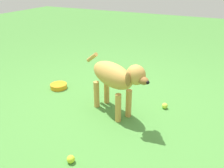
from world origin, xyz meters
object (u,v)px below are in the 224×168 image
water_bowl (59,86)px  dog (115,77)px  tennis_ball_1 (71,159)px  tennis_ball_0 (165,106)px

water_bowl → dog: bearing=77.0°
dog → water_bowl: dog is taller
tennis_ball_1 → dog: bearing=179.9°
tennis_ball_0 → tennis_ball_1: same height
dog → tennis_ball_1: 0.92m
tennis_ball_0 → tennis_ball_1: bearing=-21.5°
water_bowl → tennis_ball_1: bearing=42.2°
tennis_ball_0 → tennis_ball_1: 1.26m
tennis_ball_1 → water_bowl: tennis_ball_1 is taller
dog → tennis_ball_0: (-0.34, 0.46, -0.40)m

